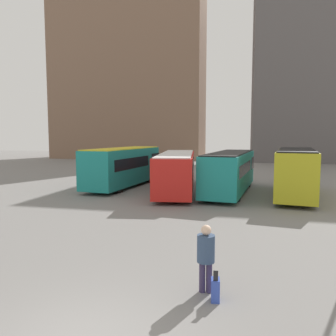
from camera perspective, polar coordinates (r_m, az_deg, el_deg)
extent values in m
cube|color=#7F604C|center=(66.76, -6.88, 18.09)|extent=(28.81, 10.63, 37.62)
cube|color=#5B5656|center=(63.67, 25.08, 15.40)|extent=(22.43, 14.55, 31.44)
cube|color=#19847F|center=(27.59, -7.70, 0.33)|extent=(3.55, 10.08, 2.89)
cube|color=black|center=(31.23, -4.40, 1.61)|extent=(2.77, 2.07, 1.10)
cube|color=black|center=(26.78, -8.56, 0.93)|extent=(3.21, 6.55, 0.87)
cube|color=yellow|center=(27.50, -7.74, 3.41)|extent=(3.32, 9.86, 0.08)
cylinder|color=black|center=(30.48, -5.11, -1.47)|extent=(2.54, 1.24, 1.00)
cylinder|color=black|center=(25.05, -10.79, -3.04)|extent=(2.54, 1.24, 1.00)
cube|color=red|center=(25.22, 1.55, -0.47)|extent=(4.11, 11.96, 2.58)
cube|color=black|center=(29.97, 2.10, 1.08)|extent=(2.82, 2.48, 0.98)
cube|color=black|center=(24.14, 1.40, 0.03)|extent=(3.56, 7.78, 0.77)
cube|color=white|center=(25.11, 1.55, 2.54)|extent=(3.88, 11.70, 0.08)
cylinder|color=black|center=(28.94, 1.97, -1.84)|extent=(2.52, 1.30, 0.97)
cylinder|color=black|center=(21.77, 0.96, -4.26)|extent=(2.52, 1.30, 0.97)
cube|color=#19847F|center=(24.78, 10.74, -0.55)|extent=(3.68, 10.64, 2.68)
cube|color=black|center=(28.97, 12.08, 0.95)|extent=(2.71, 2.20, 1.02)
cube|color=black|center=(23.83, 10.40, 0.03)|extent=(3.26, 6.92, 0.80)
cube|color=black|center=(24.68, 10.79, 2.64)|extent=(3.46, 10.41, 0.08)
cylinder|color=black|center=(28.09, 11.74, -2.16)|extent=(2.46, 1.26, 0.99)
cylinder|color=black|center=(21.77, 9.34, -4.31)|extent=(2.46, 1.26, 0.99)
cube|color=gold|center=(24.27, 21.37, -0.61)|extent=(3.67, 9.33, 2.96)
cube|color=black|center=(27.95, 21.35, 0.90)|extent=(2.68, 2.00, 1.12)
cube|color=black|center=(23.42, 21.41, 0.09)|extent=(3.24, 6.10, 0.89)
cube|color=black|center=(24.17, 21.49, 2.97)|extent=(3.45, 9.12, 0.08)
cylinder|color=black|center=(27.21, 21.24, -2.64)|extent=(2.45, 1.32, 1.00)
cylinder|color=black|center=(21.65, 21.30, -4.65)|extent=(2.45, 1.32, 1.00)
cylinder|color=#382D4C|center=(9.28, 5.97, -18.32)|extent=(0.18, 0.18, 0.84)
cylinder|color=#382D4C|center=(9.28, 7.16, -18.33)|extent=(0.18, 0.18, 0.84)
cylinder|color=#334766|center=(9.00, 6.62, -13.75)|extent=(0.52, 0.52, 0.73)
sphere|color=beige|center=(8.84, 6.66, -10.69)|extent=(0.27, 0.27, 0.27)
cube|color=#334CB2|center=(8.93, 8.25, -20.26)|extent=(0.25, 0.35, 0.58)
cube|color=black|center=(8.65, 8.31, -18.08)|extent=(0.12, 0.04, 0.26)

